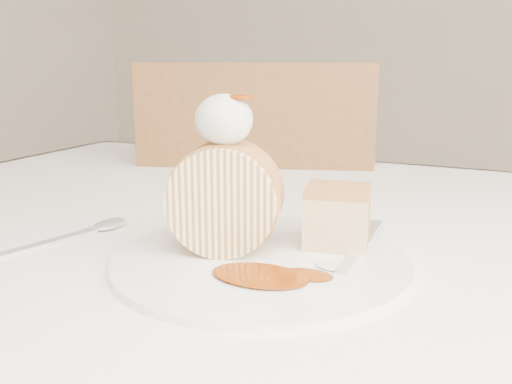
% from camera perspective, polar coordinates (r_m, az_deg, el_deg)
% --- Properties ---
extents(table, '(1.40, 0.90, 0.75)m').
position_cam_1_polar(table, '(0.76, 5.71, -9.37)').
color(table, white).
rests_on(table, ground).
extents(chair_far, '(0.56, 0.56, 0.94)m').
position_cam_1_polar(chair_far, '(1.24, 0.35, -6.10)').
color(chair_far, brown).
rests_on(chair_far, ground).
extents(plate, '(0.35, 0.35, 0.01)m').
position_cam_1_polar(plate, '(0.58, 0.49, -6.89)').
color(plate, white).
rests_on(plate, table).
extents(roulade_slice, '(0.12, 0.09, 0.11)m').
position_cam_1_polar(roulade_slice, '(0.58, -3.16, -0.67)').
color(roulade_slice, '#FBE1AE').
rests_on(roulade_slice, plate).
extents(cake_chunk, '(0.08, 0.07, 0.06)m').
position_cam_1_polar(cake_chunk, '(0.61, 8.13, -2.78)').
color(cake_chunk, '#B87945').
rests_on(cake_chunk, plate).
extents(whipped_cream, '(0.06, 0.06, 0.05)m').
position_cam_1_polar(whipped_cream, '(0.56, -3.22, 7.23)').
color(whipped_cream, silver).
rests_on(whipped_cream, roulade_slice).
extents(caramel_drizzle, '(0.03, 0.02, 0.01)m').
position_cam_1_polar(caramel_drizzle, '(0.56, -1.53, 10.10)').
color(caramel_drizzle, '#752B04').
rests_on(caramel_drizzle, whipped_cream).
extents(caramel_pool, '(0.10, 0.08, 0.00)m').
position_cam_1_polar(caramel_pool, '(0.52, 0.35, -8.31)').
color(caramel_pool, '#752B04').
rests_on(caramel_pool, plate).
extents(fork, '(0.03, 0.18, 0.00)m').
position_cam_1_polar(fork, '(0.59, 10.03, -5.92)').
color(fork, silver).
rests_on(fork, plate).
extents(spoon, '(0.07, 0.18, 0.00)m').
position_cam_1_polar(spoon, '(0.67, -20.98, -5.04)').
color(spoon, silver).
rests_on(spoon, table).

